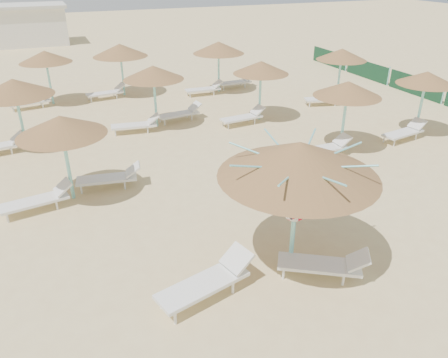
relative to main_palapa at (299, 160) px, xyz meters
name	(u,v)px	position (x,y,z in m)	size (l,w,h in m)	color
ground	(277,257)	(-0.17, 0.35, -2.79)	(120.00, 120.00, 0.00)	#D9C184
main_palapa	(299,160)	(0.00, 0.00, 0.00)	(3.57, 3.57, 3.20)	#7FDCDB
lounger_main_a	(209,281)	(-2.23, -0.26, -2.40)	(2.37, 1.24, 0.82)	white
lounger_main_b	(325,264)	(0.49, -0.71, -2.43)	(2.06, 1.60, 0.74)	white
palapa_field	(186,70)	(1.08, 11.09, -0.48)	(18.57, 13.64, 2.72)	#7FDCDB
service_hut	(16,25)	(-6.17, 35.35, -1.15)	(8.40, 4.40, 3.25)	silver
windbreak_fence	(416,86)	(13.83, 10.30, -2.29)	(0.08, 19.84, 1.10)	#18492A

